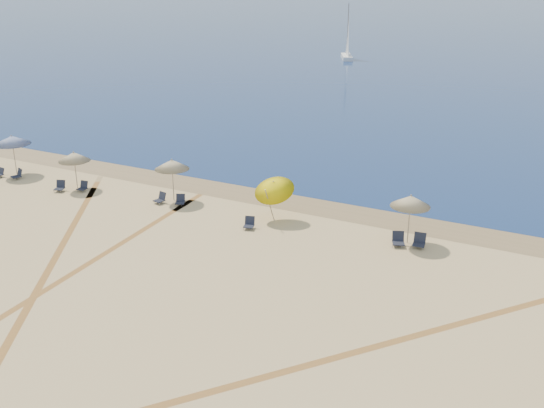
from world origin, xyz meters
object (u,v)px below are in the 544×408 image
at_px(umbrella_3, 273,187).
at_px(chair_6, 249,223).
at_px(chair_8, 419,241).
at_px(chair_7, 398,240).
at_px(umbrella_1, 74,157).
at_px(umbrella_2, 172,164).
at_px(chair_0, 0,173).
at_px(chair_2, 60,186).
at_px(chair_1, 18,175).
at_px(umbrella_4, 411,201).
at_px(chair_4, 161,198).
at_px(chair_5, 180,200).
at_px(sailboat_1, 348,42).
at_px(chair_3, 83,187).
at_px(umbrella_0, 12,140).

bearing_deg(umbrella_3, chair_6, -110.30).
bearing_deg(chair_8, chair_7, -169.18).
distance_m(umbrella_1, umbrella_2, 6.63).
height_order(chair_0, chair_2, chair_2).
xyz_separation_m(umbrella_2, chair_1, (-11.24, -1.36, -1.90)).
height_order(umbrella_2, umbrella_4, umbrella_4).
bearing_deg(chair_4, chair_5, 25.89).
bearing_deg(sailboat_1, chair_0, -115.88).
height_order(chair_1, chair_6, chair_1).
distance_m(chair_0, chair_4, 12.21).
height_order(chair_5, chair_6, chair_6).
bearing_deg(chair_3, umbrella_3, 0.25).
bearing_deg(chair_1, chair_5, 25.45).
xyz_separation_m(umbrella_2, sailboat_1, (-12.28, 60.50, 0.18)).
bearing_deg(chair_4, umbrella_0, -166.90).
distance_m(umbrella_0, chair_6, 18.25).
relative_size(chair_5, chair_7, 0.90).
distance_m(umbrella_3, chair_6, 2.36).
xyz_separation_m(chair_1, chair_2, (4.13, -0.48, -0.00)).
relative_size(chair_0, chair_8, 0.88).
relative_size(umbrella_3, chair_7, 3.16).
distance_m(umbrella_3, umbrella_4, 7.29).
distance_m(umbrella_0, umbrella_1, 5.60).
xyz_separation_m(umbrella_2, chair_2, (-7.12, -1.84, -1.90)).
distance_m(umbrella_3, chair_8, 8.08).
height_order(umbrella_0, sailboat_1, sailboat_1).
bearing_deg(chair_1, umbrella_3, 25.36).
height_order(chair_6, chair_8, chair_8).
xyz_separation_m(umbrella_3, chair_3, (-12.46, -1.15, -1.63)).
xyz_separation_m(umbrella_1, umbrella_4, (20.39, 1.34, 0.18)).
relative_size(chair_4, chair_5, 0.95).
bearing_deg(chair_6, chair_4, 155.37).
xyz_separation_m(chair_4, chair_6, (6.39, -0.93, -0.01)).
distance_m(umbrella_4, chair_4, 14.42).
distance_m(chair_0, chair_5, 13.42).
bearing_deg(chair_1, umbrella_0, 163.53).
xyz_separation_m(chair_2, chair_4, (6.70, 1.12, -0.01)).
bearing_deg(chair_6, umbrella_3, 53.31).
relative_size(umbrella_4, chair_2, 3.28).
xyz_separation_m(umbrella_3, chair_2, (-13.69, -1.80, -1.61)).
distance_m(umbrella_3, chair_3, 12.62).
bearing_deg(chair_2, chair_0, 157.56).
height_order(chair_3, sailboat_1, sailboat_1).
distance_m(chair_3, chair_6, 11.88).
relative_size(umbrella_3, chair_5, 3.50).
height_order(chair_1, sailboat_1, sailboat_1).
height_order(chair_6, chair_7, chair_7).
bearing_deg(chair_0, sailboat_1, 97.63).
height_order(umbrella_0, umbrella_4, umbrella_0).
bearing_deg(sailboat_1, chair_3, -109.68).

